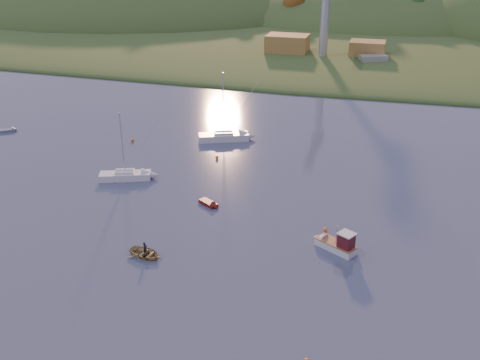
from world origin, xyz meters
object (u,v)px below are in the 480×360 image
(fishing_boat, at_px, (333,242))
(grey_dinghy, at_px, (11,130))
(red_tender, at_px, (211,205))
(canoe, at_px, (145,253))
(sailboat_far, at_px, (224,136))
(sailboat_near, at_px, (125,175))

(fishing_boat, distance_m, grey_dinghy, 63.38)
(red_tender, bearing_deg, canoe, -71.77)
(sailboat_far, height_order, grey_dinghy, sailboat_far)
(sailboat_near, xyz_separation_m, sailboat_far, (8.54, 18.87, 0.08))
(fishing_boat, height_order, red_tender, fishing_boat)
(sailboat_near, bearing_deg, grey_dinghy, 134.74)
(grey_dinghy, bearing_deg, fishing_boat, -54.73)
(sailboat_near, bearing_deg, red_tender, -38.82)
(sailboat_near, height_order, red_tender, sailboat_near)
(sailboat_near, distance_m, red_tender, 15.06)
(sailboat_far, bearing_deg, sailboat_near, -137.66)
(fishing_boat, relative_size, canoe, 1.44)
(sailboat_near, height_order, canoe, sailboat_near)
(fishing_boat, xyz_separation_m, grey_dinghy, (-58.98, 23.18, -0.53))
(fishing_boat, relative_size, grey_dinghy, 1.79)
(fishing_boat, xyz_separation_m, sailboat_far, (-21.81, 29.25, -0.02))
(fishing_boat, bearing_deg, sailboat_far, -23.75)
(sailboat_near, xyz_separation_m, canoe, (11.31, -17.52, -0.27))
(sailboat_near, relative_size, sailboat_far, 0.85)
(canoe, height_order, red_tender, canoe)
(sailboat_far, height_order, canoe, sailboat_far)
(red_tender, bearing_deg, grey_dinghy, -170.63)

